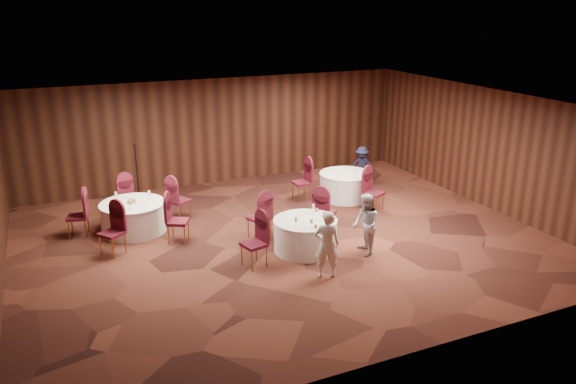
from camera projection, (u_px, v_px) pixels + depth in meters
name	position (u px, v px, depth m)	size (l,w,h in m)	color
ground	(284.00, 239.00, 13.31)	(12.00, 12.00, 0.00)	black
room_shell	(284.00, 160.00, 12.68)	(12.00, 12.00, 12.00)	silver
table_main	(305.00, 235.00, 12.62)	(1.43, 1.43, 0.74)	white
table_left	(133.00, 217.00, 13.67)	(1.56, 1.56, 0.74)	white
table_right	(346.00, 185.00, 16.02)	(1.50, 1.50, 0.74)	white
chairs_main	(281.00, 224.00, 12.92)	(2.92, 2.03, 1.00)	#430D18
chairs_left	(134.00, 213.00, 13.59)	(3.16, 3.08, 1.00)	#430D18
chairs_right	(337.00, 187.00, 15.44)	(1.97, 2.25, 1.00)	#430D18
tabletop_main	(317.00, 217.00, 12.42)	(1.02, 1.02, 0.22)	silver
tabletop_left	(132.00, 200.00, 13.53)	(0.84, 0.83, 0.22)	silver
tabletop_right	(355.00, 169.00, 15.73)	(0.08, 0.08, 0.22)	silver
mic_stand	(138.00, 187.00, 15.48)	(0.24, 0.24, 1.71)	black
woman_a	(327.00, 244.00, 11.29)	(0.52, 0.34, 1.43)	white
woman_b	(366.00, 225.00, 12.34)	(0.68, 0.53, 1.40)	silver
man_c	(362.00, 166.00, 17.12)	(0.77, 0.44, 1.20)	#161732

